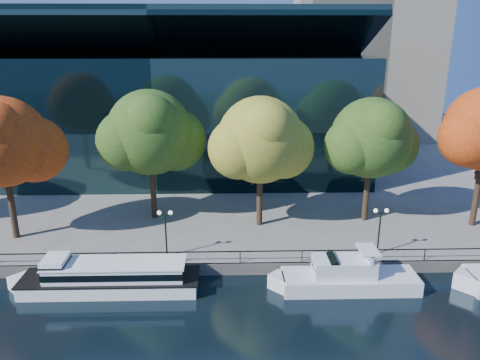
{
  "coord_description": "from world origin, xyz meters",
  "views": [
    {
      "loc": [
        4.1,
        -30.63,
        18.77
      ],
      "look_at": [
        5.12,
        8.0,
        6.44
      ],
      "focal_mm": 35.0,
      "sensor_mm": 36.0,
      "label": 1
    }
  ],
  "objects_px": {
    "tour_boat": "(105,276)",
    "tree_1": "(4,144)",
    "cruiser_near": "(344,277)",
    "tree_2": "(152,134)",
    "tree_3": "(262,142)",
    "tree_4": "(373,140)",
    "lamp_2": "(380,220)",
    "lamp_1": "(165,223)"
  },
  "relations": [
    {
      "from": "tour_boat",
      "to": "tree_1",
      "type": "height_order",
      "value": "tree_1"
    },
    {
      "from": "cruiser_near",
      "to": "tree_2",
      "type": "bearing_deg",
      "value": 142.41
    },
    {
      "from": "cruiser_near",
      "to": "tree_2",
      "type": "height_order",
      "value": "tree_2"
    },
    {
      "from": "cruiser_near",
      "to": "tree_3",
      "type": "xyz_separation_m",
      "value": [
        -5.58,
        10.25,
        8.12
      ]
    },
    {
      "from": "tree_3",
      "to": "tree_4",
      "type": "height_order",
      "value": "tree_3"
    },
    {
      "from": "tree_1",
      "to": "lamp_2",
      "type": "distance_m",
      "value": 32.22
    },
    {
      "from": "tour_boat",
      "to": "lamp_2",
      "type": "bearing_deg",
      "value": 9.24
    },
    {
      "from": "tour_boat",
      "to": "lamp_2",
      "type": "xyz_separation_m",
      "value": [
        21.75,
        3.54,
        2.81
      ]
    },
    {
      "from": "tree_1",
      "to": "tree_2",
      "type": "relative_size",
      "value": 1.0
    },
    {
      "from": "lamp_1",
      "to": "lamp_2",
      "type": "relative_size",
      "value": 1.0
    },
    {
      "from": "tour_boat",
      "to": "tree_3",
      "type": "xyz_separation_m",
      "value": [
        12.44,
        9.95,
        7.97
      ]
    },
    {
      "from": "tree_4",
      "to": "cruiser_near",
      "type": "bearing_deg",
      "value": -113.54
    },
    {
      "from": "tree_1",
      "to": "lamp_2",
      "type": "xyz_separation_m",
      "value": [
        31.46,
        -4.05,
        -5.67
      ]
    },
    {
      "from": "tour_boat",
      "to": "lamp_2",
      "type": "height_order",
      "value": "lamp_2"
    },
    {
      "from": "tree_2",
      "to": "lamp_1",
      "type": "height_order",
      "value": "tree_2"
    },
    {
      "from": "cruiser_near",
      "to": "lamp_2",
      "type": "height_order",
      "value": "lamp_2"
    },
    {
      "from": "tree_3",
      "to": "lamp_1",
      "type": "xyz_separation_m",
      "value": [
        -8.25,
        -6.41,
        -5.17
      ]
    },
    {
      "from": "tree_4",
      "to": "lamp_1",
      "type": "relative_size",
      "value": 2.99
    },
    {
      "from": "cruiser_near",
      "to": "lamp_1",
      "type": "distance_m",
      "value": 14.66
    },
    {
      "from": "tree_4",
      "to": "tree_3",
      "type": "bearing_deg",
      "value": -174.94
    },
    {
      "from": "tree_1",
      "to": "tree_3",
      "type": "height_order",
      "value": "tree_1"
    },
    {
      "from": "tree_1",
      "to": "tree_2",
      "type": "xyz_separation_m",
      "value": [
        11.81,
        4.37,
        -0.18
      ]
    },
    {
      "from": "tree_4",
      "to": "lamp_2",
      "type": "bearing_deg",
      "value": -98.88
    },
    {
      "from": "tree_2",
      "to": "tree_3",
      "type": "relative_size",
      "value": 1.03
    },
    {
      "from": "tree_4",
      "to": "lamp_2",
      "type": "relative_size",
      "value": 2.99
    },
    {
      "from": "cruiser_near",
      "to": "tree_4",
      "type": "bearing_deg",
      "value": 66.46
    },
    {
      "from": "cruiser_near",
      "to": "lamp_2",
      "type": "distance_m",
      "value": 6.11
    },
    {
      "from": "tour_boat",
      "to": "cruiser_near",
      "type": "relative_size",
      "value": 1.28
    },
    {
      "from": "lamp_2",
      "to": "tree_3",
      "type": "bearing_deg",
      "value": 145.45
    },
    {
      "from": "tree_3",
      "to": "tree_4",
      "type": "distance_m",
      "value": 10.49
    },
    {
      "from": "lamp_1",
      "to": "lamp_2",
      "type": "xyz_separation_m",
      "value": [
        17.55,
        0.0,
        0.0
      ]
    },
    {
      "from": "cruiser_near",
      "to": "tree_3",
      "type": "distance_m",
      "value": 14.22
    },
    {
      "from": "tour_boat",
      "to": "tree_4",
      "type": "bearing_deg",
      "value": 25.4
    },
    {
      "from": "tour_boat",
      "to": "tree_2",
      "type": "xyz_separation_m",
      "value": [
        2.1,
        11.96,
        8.3
      ]
    },
    {
      "from": "tree_1",
      "to": "tree_4",
      "type": "bearing_deg",
      "value": 5.76
    },
    {
      "from": "tree_4",
      "to": "tree_2",
      "type": "bearing_deg",
      "value": 177.01
    },
    {
      "from": "tree_3",
      "to": "lamp_2",
      "type": "xyz_separation_m",
      "value": [
        9.31,
        -6.41,
        -5.17
      ]
    },
    {
      "from": "lamp_2",
      "to": "tree_4",
      "type": "bearing_deg",
      "value": 81.12
    },
    {
      "from": "tour_boat",
      "to": "cruiser_near",
      "type": "height_order",
      "value": "cruiser_near"
    },
    {
      "from": "cruiser_near",
      "to": "tree_4",
      "type": "height_order",
      "value": "tree_4"
    },
    {
      "from": "tree_3",
      "to": "tree_4",
      "type": "xyz_separation_m",
      "value": [
        10.45,
        0.93,
        -0.08
      ]
    },
    {
      "from": "lamp_1",
      "to": "tree_1",
      "type": "bearing_deg",
      "value": 163.77
    }
  ]
}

